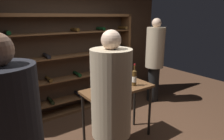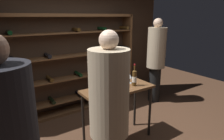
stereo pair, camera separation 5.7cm
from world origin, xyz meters
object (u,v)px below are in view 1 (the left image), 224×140
object	(u,v)px
wine_rack	(62,67)
wine_bottle_amber_reserve	(134,78)
tasting_table	(118,95)
wine_glass_stemmed_center	(130,77)
person_bystander_red_print	(111,113)
person_bystander_dark_jacket	(155,57)
wine_bottle_black_capsule	(100,81)
wine_bottle_red_label	(117,77)

from	to	relation	value
wine_rack	wine_bottle_amber_reserve	world-z (taller)	wine_rack
tasting_table	wine_glass_stemmed_center	size ratio (longest dim) A/B	7.75
person_bystander_red_print	person_bystander_dark_jacket	size ratio (longest dim) A/B	0.96
wine_rack	person_bystander_red_print	xyz separation A→B (m)	(-0.35, -2.31, 0.04)
person_bystander_red_print	wine_bottle_amber_reserve	distance (m)	1.27
person_bystander_red_print	wine_bottle_black_capsule	distance (m)	1.12
wine_glass_stemmed_center	wine_bottle_amber_reserve	bearing A→B (deg)	-98.94
person_bystander_red_print	wine_bottle_black_capsule	world-z (taller)	person_bystander_red_print
wine_bottle_red_label	person_bystander_dark_jacket	bearing A→B (deg)	22.72
wine_bottle_red_label	wine_rack	bearing A→B (deg)	108.61
wine_rack	wine_bottle_black_capsule	distance (m)	1.31
wine_bottle_amber_reserve	wine_rack	bearing A→B (deg)	113.05
wine_rack	wine_bottle_amber_reserve	size ratio (longest dim) A/B	9.20
wine_bottle_amber_reserve	wine_bottle_black_capsule	distance (m)	0.57
person_bystander_dark_jacket	wine_bottle_black_capsule	size ratio (longest dim) A/B	5.88
wine_bottle_red_label	wine_bottle_black_capsule	world-z (taller)	wine_bottle_black_capsule
tasting_table	wine_bottle_red_label	xyz separation A→B (m)	(0.08, 0.14, 0.26)
wine_bottle_amber_reserve	wine_bottle_red_label	xyz separation A→B (m)	(-0.21, 0.21, -0.01)
wine_bottle_red_label	wine_bottle_black_capsule	xyz separation A→B (m)	(-0.31, 0.03, -0.00)
wine_bottle_amber_reserve	wine_glass_stemmed_center	xyz separation A→B (m)	(0.02, 0.14, -0.03)
tasting_table	wine_bottle_black_capsule	distance (m)	0.38
wine_bottle_red_label	wine_bottle_black_capsule	bearing A→B (deg)	175.04
person_bystander_red_print	wine_bottle_amber_reserve	bearing A→B (deg)	118.42
person_bystander_dark_jacket	wine_glass_stemmed_center	size ratio (longest dim) A/B	13.26
person_bystander_dark_jacket	wine_bottle_amber_reserve	size ratio (longest dim) A/B	5.48
person_bystander_red_print	wine_bottle_red_label	xyz separation A→B (m)	(0.80, 0.98, -0.00)
wine_bottle_amber_reserve	wine_glass_stemmed_center	bearing A→B (deg)	81.06
wine_bottle_amber_reserve	person_bystander_dark_jacket	bearing A→B (deg)	31.88
person_bystander_dark_jacket	wine_glass_stemmed_center	world-z (taller)	person_bystander_dark_jacket
person_bystander_red_print	wine_glass_stemmed_center	distance (m)	1.37
wine_bottle_amber_reserve	wine_bottle_red_label	world-z (taller)	wine_bottle_amber_reserve
person_bystander_red_print	person_bystander_dark_jacket	world-z (taller)	person_bystander_dark_jacket
person_bystander_red_print	wine_bottle_amber_reserve	size ratio (longest dim) A/B	5.27
wine_glass_stemmed_center	wine_bottle_red_label	bearing A→B (deg)	163.63
person_bystander_dark_jacket	wine_bottle_red_label	bearing A→B (deg)	62.81
person_bystander_red_print	wine_bottle_amber_reserve	xyz separation A→B (m)	(1.00, 0.77, 0.01)
tasting_table	person_bystander_dark_jacket	distance (m)	1.94
person_bystander_red_print	wine_rack	bearing A→B (deg)	162.15
person_bystander_red_print	wine_bottle_black_capsule	bearing A→B (deg)	145.02
wine_bottle_red_label	wine_bottle_black_capsule	distance (m)	0.31
person_bystander_dark_jacket	person_bystander_red_print	bearing A→B (deg)	74.43
tasting_table	wine_bottle_black_capsule	world-z (taller)	wine_bottle_black_capsule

